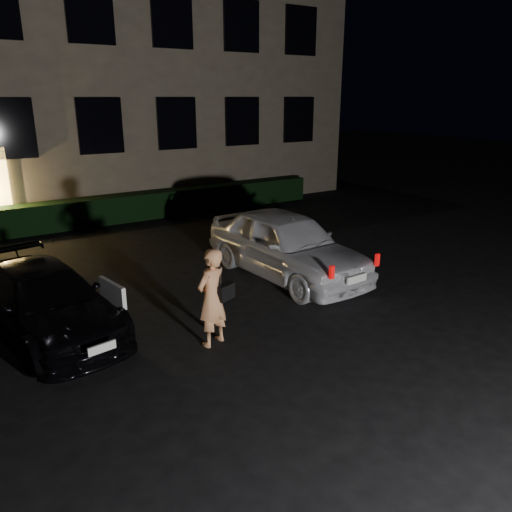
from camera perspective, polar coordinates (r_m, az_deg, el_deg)
ground at (r=7.95m, az=8.18°, el=-11.66°), size 80.00×80.00×0.00m
building at (r=20.76m, az=-21.62°, el=22.51°), size 20.00×8.11×12.00m
hedge at (r=16.68m, az=-16.14°, el=5.13°), size 15.00×0.70×0.85m
sedan at (r=9.20m, az=-22.90°, el=-4.78°), size 2.25×4.18×1.15m
hatch at (r=11.12m, az=3.47°, el=1.36°), size 1.96×4.44×1.48m
man at (r=8.03m, az=-5.02°, el=-4.72°), size 0.76×0.57×1.64m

